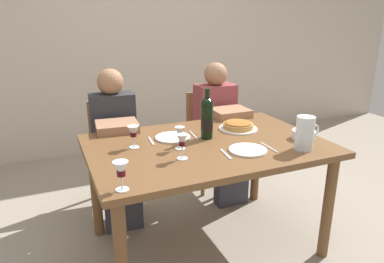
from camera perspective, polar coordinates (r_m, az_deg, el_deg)
ground_plane at (r=2.63m, az=2.20°, el=-17.61°), size 8.00×8.00×0.00m
back_wall at (r=4.19m, az=-10.88°, el=16.05°), size 8.00×0.10×2.80m
dining_table at (r=2.30m, az=2.40°, el=-4.02°), size 1.50×1.00×0.76m
wine_bottle at (r=2.32m, az=2.44°, el=2.20°), size 0.08×0.08×0.33m
water_pitcher at (r=2.24m, az=17.71°, el=-0.55°), size 0.16×0.11×0.21m
baked_tart at (r=2.55m, az=7.46°, el=0.94°), size 0.28×0.28×0.06m
salad_bowl at (r=2.45m, az=17.58°, el=-0.31°), size 0.15×0.15×0.07m
wine_glass_left_diner at (r=2.19m, az=-9.45°, el=-0.16°), size 0.07×0.07×0.14m
wine_glass_right_diner at (r=1.67m, az=-11.40°, el=-6.15°), size 0.07×0.07×0.14m
wine_glass_centre at (r=1.99m, az=-1.62°, el=-1.66°), size 0.06×0.06×0.15m
wine_glass_spare at (r=2.14m, az=-1.98°, el=-0.35°), size 0.06×0.06×0.14m
dinner_plate_left_setting at (r=2.16m, az=9.00°, el=-2.97°), size 0.23×0.23×0.01m
dinner_plate_right_setting at (r=2.35m, az=-3.11°, el=-0.96°), size 0.24×0.24×0.01m
fork_left_setting at (r=2.09m, az=5.49°, el=-3.67°), size 0.03×0.16×0.00m
knife_left_setting at (r=2.24m, az=12.25°, el=-2.47°), size 0.02×0.18×0.00m
knife_right_setting at (r=2.41m, az=0.24°, el=-0.57°), size 0.03×0.18×0.00m
spoon_right_setting at (r=2.31m, az=-6.60°, el=-1.52°), size 0.03×0.16×0.00m
chair_left at (r=3.03m, az=-12.60°, el=-2.34°), size 0.43×0.43×0.87m
diner_left at (r=2.77m, az=-12.17°, el=-1.66°), size 0.36×0.53×1.16m
chair_right at (r=3.30m, az=2.70°, el=-0.17°), size 0.40×0.40×0.87m
diner_right at (r=3.07m, az=4.63°, el=0.67°), size 0.34×0.50×1.16m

